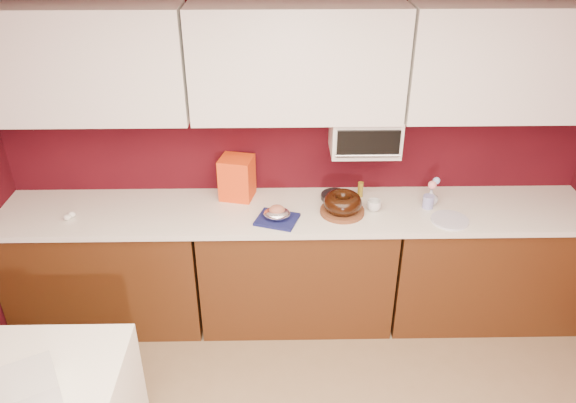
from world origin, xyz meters
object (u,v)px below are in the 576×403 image
(coffee_mug, at_px, (374,204))
(toaster_oven, at_px, (365,134))
(foil_ham_nest, at_px, (277,213))
(bundt_cake, at_px, (343,203))
(blue_jar, at_px, (428,202))
(pandoro_box, at_px, (237,178))
(newspaper_stack, at_px, (21,389))
(flower_vase, at_px, (431,196))

(coffee_mug, bearing_deg, toaster_oven, 109.67)
(toaster_oven, relative_size, foil_ham_nest, 2.61)
(toaster_oven, relative_size, bundt_cake, 1.77)
(coffee_mug, height_order, blue_jar, coffee_mug)
(foil_ham_nest, height_order, blue_jar, blue_jar)
(pandoro_box, distance_m, coffee_mug, 0.95)
(newspaper_stack, bearing_deg, flower_vase, 33.78)
(toaster_oven, xyz_separation_m, newspaper_stack, (-1.76, -1.59, -0.57))
(bundt_cake, height_order, flower_vase, bundt_cake)
(bundt_cake, bearing_deg, newspaper_stack, -139.41)
(toaster_oven, relative_size, pandoro_box, 1.52)
(coffee_mug, distance_m, flower_vase, 0.40)
(foil_ham_nest, bearing_deg, flower_vase, 10.72)
(bundt_cake, bearing_deg, flower_vase, 9.96)
(toaster_oven, xyz_separation_m, flower_vase, (0.46, -0.11, -0.41))
(coffee_mug, height_order, newspaper_stack, coffee_mug)
(foil_ham_nest, xyz_separation_m, blue_jar, (1.02, 0.15, -0.01))
(bundt_cake, height_order, pandoro_box, pandoro_box)
(bundt_cake, distance_m, newspaper_stack, 2.12)
(toaster_oven, height_order, foil_ham_nest, toaster_oven)
(foil_ham_nest, xyz_separation_m, pandoro_box, (-0.27, 0.33, 0.09))
(toaster_oven, height_order, blue_jar, toaster_oven)
(foil_ham_nest, height_order, newspaper_stack, foil_ham_nest)
(pandoro_box, relative_size, blue_jar, 3.31)
(foil_ham_nest, distance_m, newspaper_stack, 1.75)
(coffee_mug, xyz_separation_m, newspaper_stack, (-1.82, -1.41, -0.14))
(toaster_oven, relative_size, flower_vase, 3.56)
(coffee_mug, bearing_deg, newspaper_stack, -142.31)
(blue_jar, height_order, newspaper_stack, blue_jar)
(foil_ham_nest, relative_size, coffee_mug, 1.91)
(bundt_cake, relative_size, blue_jar, 2.84)
(toaster_oven, distance_m, coffee_mug, 0.47)
(toaster_oven, xyz_separation_m, foil_ham_nest, (-0.58, -0.31, -0.42))
(bundt_cake, xyz_separation_m, flower_vase, (0.61, 0.11, -0.02))
(flower_vase, distance_m, newspaper_stack, 2.67)
(coffee_mug, xyz_separation_m, blue_jar, (0.37, 0.03, -0.00))
(flower_vase, bearing_deg, coffee_mug, -169.12)
(pandoro_box, bearing_deg, newspaper_stack, -106.03)
(toaster_oven, bearing_deg, blue_jar, -19.22)
(pandoro_box, bearing_deg, toaster_oven, 11.48)
(blue_jar, relative_size, newspaper_stack, 0.29)
(newspaper_stack, bearing_deg, coffee_mug, 37.69)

